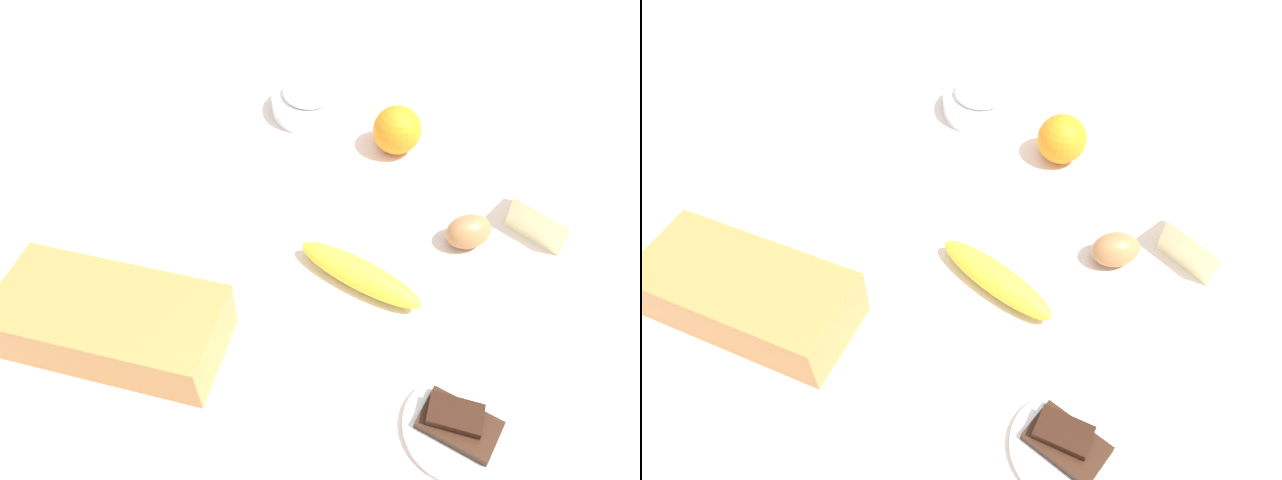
% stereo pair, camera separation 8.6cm
% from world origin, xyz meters
% --- Properties ---
extents(ground_plane, '(2.40, 2.40, 0.02)m').
position_xyz_m(ground_plane, '(0.00, 0.00, -0.01)').
color(ground_plane, beige).
extents(loaf_pan, '(0.30, 0.18, 0.08)m').
position_xyz_m(loaf_pan, '(0.18, 0.23, 0.04)').
color(loaf_pan, '#B77A3D').
rests_on(loaf_pan, ground_plane).
extents(flour_bowl, '(0.13, 0.13, 0.06)m').
position_xyz_m(flour_bowl, '(0.16, -0.30, 0.03)').
color(flour_bowl, white).
rests_on(flour_bowl, ground_plane).
extents(banana, '(0.19, 0.07, 0.04)m').
position_xyz_m(banana, '(-0.07, 0.02, 0.02)').
color(banana, yellow).
rests_on(banana, ground_plane).
extents(orange_fruit, '(0.08, 0.08, 0.08)m').
position_xyz_m(orange_fruit, '(-0.02, -0.27, 0.04)').
color(orange_fruit, orange).
rests_on(orange_fruit, ground_plane).
extents(butter_block, '(0.11, 0.09, 0.06)m').
position_xyz_m(butter_block, '(-0.28, -0.19, 0.03)').
color(butter_block, '#F4EDB2').
rests_on(butter_block, ground_plane).
extents(egg_near_butter, '(0.08, 0.08, 0.05)m').
position_xyz_m(egg_near_butter, '(-0.18, -0.12, 0.02)').
color(egg_near_butter, '#AE7547').
rests_on(egg_near_butter, ground_plane).
extents(chocolate_plate, '(0.13, 0.13, 0.03)m').
position_xyz_m(chocolate_plate, '(-0.25, 0.17, 0.01)').
color(chocolate_plate, white).
rests_on(chocolate_plate, ground_plane).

